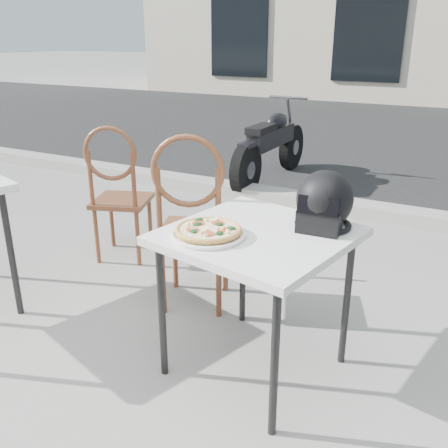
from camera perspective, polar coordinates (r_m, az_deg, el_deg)
The scene contains 10 objects.
ground at distance 2.29m, azimuth -9.73°, elevation -21.15°, with size 80.00×80.00×0.00m, color gray.
street_asphalt at distance 8.52m, azimuth 20.38°, elevation 9.21°, with size 30.00×8.00×0.00m, color black.
curb at distance 4.68m, azimuth 12.95°, elevation 2.04°, with size 30.00×0.25×0.12m, color #9A9790.
cafe_table_main at distance 2.22m, azimuth 3.85°, elevation -2.46°, with size 0.88×0.88×0.71m.
plate at distance 2.14m, azimuth -1.81°, elevation -1.20°, with size 0.37×0.37×0.02m.
pizza at distance 2.13m, azimuth -1.81°, elevation -0.64°, with size 0.30×0.30×0.04m.
helmet at distance 2.25m, azimuth 11.36°, elevation 2.35°, with size 0.27×0.28×0.26m.
cafe_chair_main at distance 2.78m, azimuth -3.69°, elevation 1.11°, with size 0.52×0.52×1.06m.
cafe_chair_side at distance 3.52m, azimuth -12.09°, elevation 4.18°, with size 0.48×0.48×0.98m.
motorcycle at distance 5.54m, azimuth 5.43°, elevation 8.83°, with size 0.46×1.77×0.88m.
Camera 1 is at (1.11, -1.31, 1.52)m, focal length 40.00 mm.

